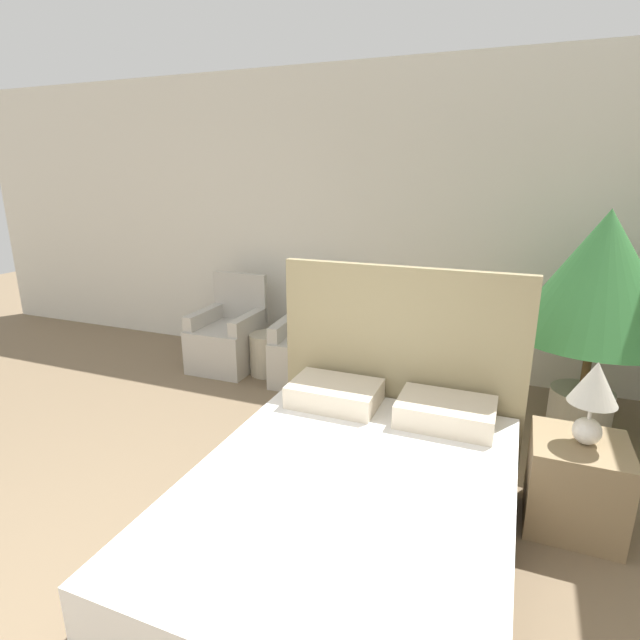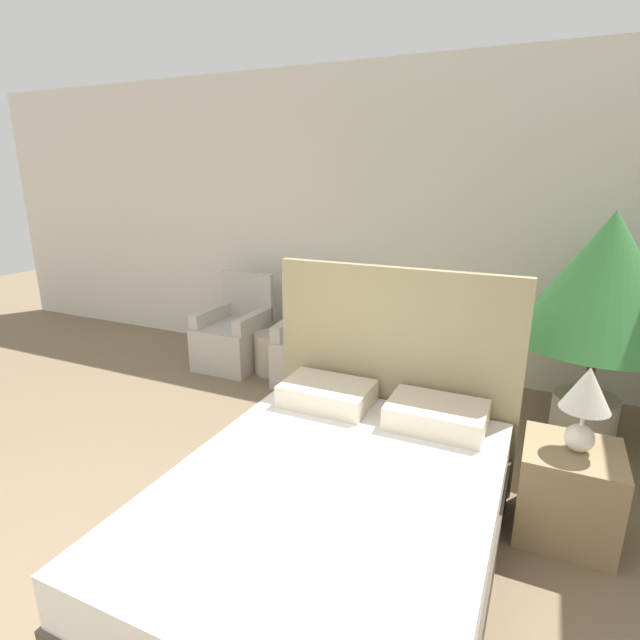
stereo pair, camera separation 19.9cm
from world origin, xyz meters
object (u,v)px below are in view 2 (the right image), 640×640
(bed, at_px, (336,507))
(table_lamp, at_px, (586,398))
(nightstand, at_px, (568,492))
(armchair_near_window_left, at_px, (234,339))
(potted_palm, at_px, (605,286))
(armchair_near_window_right, at_px, (314,351))
(side_table, at_px, (271,353))

(bed, xyz_separation_m, table_lamp, (1.08, 0.69, 0.53))
(nightstand, bearing_deg, armchair_near_window_left, 156.10)
(potted_palm, relative_size, nightstand, 3.25)
(armchair_near_window_left, height_order, potted_palm, potted_palm)
(armchair_near_window_left, relative_size, potted_palm, 0.55)
(armchair_near_window_right, distance_m, side_table, 0.46)
(bed, height_order, table_lamp, bed)
(armchair_near_window_left, distance_m, armchair_near_window_right, 0.90)
(armchair_near_window_left, distance_m, potted_palm, 3.34)
(potted_palm, xyz_separation_m, side_table, (-2.76, 0.18, -0.97))
(bed, distance_m, table_lamp, 1.39)
(side_table, bearing_deg, table_lamp, -26.92)
(side_table, bearing_deg, armchair_near_window_left, 176.18)
(armchair_near_window_right, height_order, table_lamp, table_lamp)
(armchair_near_window_left, xyz_separation_m, armchair_near_window_right, (0.90, -0.00, 0.00))
(bed, xyz_separation_m, armchair_near_window_left, (-2.01, 2.06, -0.01))
(armchair_near_window_left, bearing_deg, bed, -46.45)
(nightstand, bearing_deg, potted_palm, 83.71)
(armchair_near_window_right, height_order, potted_palm, potted_palm)
(table_lamp, distance_m, side_table, 3.03)
(bed, distance_m, potted_palm, 2.37)
(nightstand, height_order, side_table, nightstand)
(nightstand, bearing_deg, table_lamp, -22.94)
(armchair_near_window_right, relative_size, side_table, 2.25)
(armchair_near_window_right, distance_m, table_lamp, 2.64)
(potted_palm, relative_size, table_lamp, 3.60)
(bed, relative_size, potted_palm, 1.22)
(side_table, bearing_deg, potted_palm, -3.73)
(armchair_near_window_left, bearing_deg, side_table, -4.62)
(potted_palm, bearing_deg, nightstand, -96.29)
(table_lamp, bearing_deg, potted_palm, 84.36)
(armchair_near_window_right, bearing_deg, side_table, 179.08)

